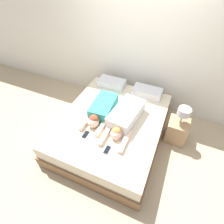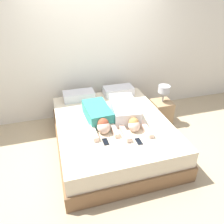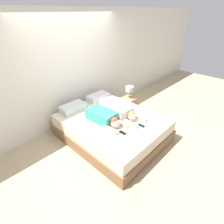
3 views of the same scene
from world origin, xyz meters
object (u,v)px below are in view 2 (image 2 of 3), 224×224
Objects in this scene: pillow_head_left at (79,96)px; person_right at (125,112)px; pillow_head_right at (118,91)px; bed at (112,133)px; cell_phone_left at (105,142)px; nightstand at (161,110)px; cell_phone_right at (139,141)px; person_left at (99,116)px.

person_right reaches higher than pillow_head_left.
pillow_head_right is (0.78, 0.00, 0.00)m from pillow_head_left.
cell_phone_left is at bearing -115.48° from bed.
person_right is 1.42× the size of nightstand.
pillow_head_right is at bearing 65.57° from cell_phone_left.
bed is 2.77× the size of nightstand.
pillow_head_left is 0.78m from pillow_head_right.
pillow_head_left is 1.61m from nightstand.
cell_phone_right is at bearing -72.71° from bed.
bed is 0.42m from person_left.
bed is at bearing -66.19° from pillow_head_left.
person_left reaches higher than pillow_head_right.
cell_phone_left is 1.68m from nightstand.
person_left is (-0.60, -0.87, 0.03)m from pillow_head_right.
pillow_head_left is 1.06m from person_right.
pillow_head_left is at bearing 125.42° from person_right.
cell_phone_right is at bearing -68.86° from pillow_head_left.
person_left is 0.54m from cell_phone_left.
pillow_head_left is 0.62× the size of person_left.
bed is 0.63m from cell_phone_left.
cell_phone_right is (0.20, -0.63, 0.27)m from bed.
cell_phone_right is at bearing -97.17° from pillow_head_right.
bed is 14.36× the size of cell_phone_right.
cell_phone_left is (0.14, -1.39, -0.07)m from pillow_head_left.
person_right is 7.33× the size of cell_phone_left.
person_left reaches higher than pillow_head_left.
person_right is 7.33× the size of cell_phone_right.
person_left is at bearing -162.64° from nightstand.
cell_phone_left is 0.19× the size of nightstand.
nightstand is at bearing 25.08° from person_right.
person_left is 6.02× the size of cell_phone_left.
pillow_head_left is at bearing 180.00° from pillow_head_right.
nightstand reaches higher than person_left.
nightstand reaches higher than pillow_head_left.
bed is at bearing -3.78° from person_left.
nightstand is at bearing 17.36° from person_left.
cell_phone_left is (-0.47, -0.52, -0.10)m from person_right.
person_right is at bearing -0.24° from person_left.
person_right is 0.71m from cell_phone_left.
nightstand is (1.34, 0.42, -0.34)m from person_left.
pillow_head_left is at bearing 95.93° from cell_phone_left.
person_right reaches higher than cell_phone_right.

